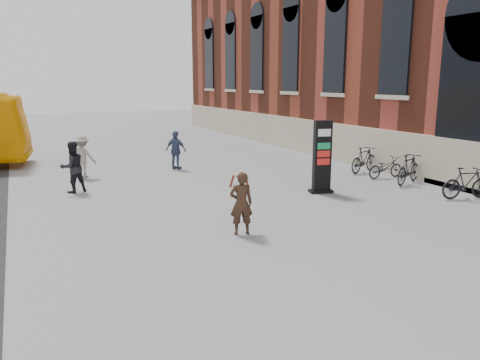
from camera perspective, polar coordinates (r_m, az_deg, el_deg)
name	(u,v)px	position (r m, az deg, el deg)	size (l,w,h in m)	color
ground	(218,229)	(12.33, -2.71, -5.96)	(100.00, 100.00, 0.00)	#9E9EA3
info_pylon	(322,157)	(16.26, 9.97, 2.77)	(0.87, 0.59, 2.50)	black
woman	(241,202)	(11.68, 0.14, -2.75)	(0.71, 0.67, 1.61)	black
pedestrian_a	(72,167)	(17.13, -19.75, 1.49)	(0.86, 0.67, 1.78)	black
pedestrian_b	(83,156)	(19.73, -18.65, 2.75)	(1.10, 0.63, 1.70)	gray
pedestrian_c	(176,150)	(20.62, -7.80, 3.62)	(0.99, 0.41, 1.69)	#3D466B
bike_3	(467,183)	(16.99, 25.90, -0.34)	(0.50, 1.76, 1.06)	black
bike_5	(409,169)	(18.63, 19.86, 1.27)	(0.53, 1.89, 1.14)	black
bike_6	(385,167)	(19.51, 17.30, 1.48)	(0.57, 1.63, 0.86)	black
bike_7	(364,160)	(20.44, 14.87, 2.42)	(0.52, 1.83, 1.10)	black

